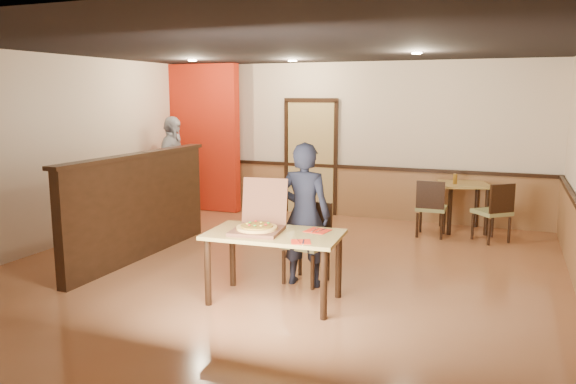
{
  "coord_description": "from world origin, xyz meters",
  "views": [
    {
      "loc": [
        2.65,
        -6.43,
        2.22
      ],
      "look_at": [
        0.11,
        0.0,
        1.02
      ],
      "focal_mm": 35.0,
      "sensor_mm": 36.0,
      "label": 1
    }
  ],
  "objects_px": {
    "main_table": "(274,243)",
    "diner": "(304,215)",
    "side_chair_left": "(431,206)",
    "passerby": "(173,168)",
    "side_table": "(464,194)",
    "condiment": "(455,179)",
    "side_chair_right": "(495,210)",
    "pizza_box": "(258,225)",
    "diner_chair": "(309,239)"
  },
  "relations": [
    {
      "from": "pizza_box",
      "to": "condiment",
      "type": "distance_m",
      "value": 4.32
    },
    {
      "from": "passerby",
      "to": "condiment",
      "type": "bearing_deg",
      "value": -92.51
    },
    {
      "from": "condiment",
      "to": "side_table",
      "type": "bearing_deg",
      "value": 44.49
    },
    {
      "from": "diner",
      "to": "side_chair_left",
      "type": "bearing_deg",
      "value": -112.93
    },
    {
      "from": "side_chair_left",
      "to": "side_table",
      "type": "height_order",
      "value": "side_chair_left"
    },
    {
      "from": "main_table",
      "to": "pizza_box",
      "type": "height_order",
      "value": "pizza_box"
    },
    {
      "from": "diner",
      "to": "condiment",
      "type": "distance_m",
      "value": 3.61
    },
    {
      "from": "side_chair_right",
      "to": "pizza_box",
      "type": "height_order",
      "value": "pizza_box"
    },
    {
      "from": "side_chair_right",
      "to": "condiment",
      "type": "relative_size",
      "value": 5.57
    },
    {
      "from": "side_chair_right",
      "to": "pizza_box",
      "type": "distance_m",
      "value": 4.23
    },
    {
      "from": "side_chair_left",
      "to": "pizza_box",
      "type": "distance_m",
      "value": 3.78
    },
    {
      "from": "side_table",
      "to": "condiment",
      "type": "height_order",
      "value": "condiment"
    },
    {
      "from": "side_chair_left",
      "to": "diner",
      "type": "xyz_separation_m",
      "value": [
        -1.08,
        -2.86,
        0.35
      ]
    },
    {
      "from": "main_table",
      "to": "condiment",
      "type": "relative_size",
      "value": 8.97
    },
    {
      "from": "diner",
      "to": "diner_chair",
      "type": "bearing_deg",
      "value": -94.8
    },
    {
      "from": "main_table",
      "to": "pizza_box",
      "type": "distance_m",
      "value": 0.26
    },
    {
      "from": "pizza_box",
      "to": "diner_chair",
      "type": "bearing_deg",
      "value": 61.99
    },
    {
      "from": "side_table",
      "to": "side_chair_right",
      "type": "bearing_deg",
      "value": -50.51
    },
    {
      "from": "main_table",
      "to": "diner",
      "type": "height_order",
      "value": "diner"
    },
    {
      "from": "side_chair_right",
      "to": "condiment",
      "type": "distance_m",
      "value": 0.87
    },
    {
      "from": "side_table",
      "to": "passerby",
      "type": "xyz_separation_m",
      "value": [
        -4.97,
        -0.94,
        0.31
      ]
    },
    {
      "from": "diner_chair",
      "to": "side_table",
      "type": "height_order",
      "value": "diner_chair"
    },
    {
      "from": "main_table",
      "to": "passerby",
      "type": "xyz_separation_m",
      "value": [
        -3.33,
        3.17,
        0.27
      ]
    },
    {
      "from": "diner_chair",
      "to": "side_chair_left",
      "type": "xyz_separation_m",
      "value": [
        1.07,
        2.71,
        -0.02
      ]
    },
    {
      "from": "main_table",
      "to": "diner_chair",
      "type": "height_order",
      "value": "diner_chair"
    },
    {
      "from": "main_table",
      "to": "side_chair_left",
      "type": "distance_m",
      "value": 3.7
    },
    {
      "from": "side_chair_right",
      "to": "diner",
      "type": "xyz_separation_m",
      "value": [
        -2.03,
        -2.87,
        0.34
      ]
    },
    {
      "from": "side_chair_right",
      "to": "pizza_box",
      "type": "bearing_deg",
      "value": 14.99
    },
    {
      "from": "passerby",
      "to": "condiment",
      "type": "xyz_separation_m",
      "value": [
        4.82,
        0.8,
        -0.05
      ]
    },
    {
      "from": "side_chair_left",
      "to": "side_chair_right",
      "type": "relative_size",
      "value": 0.99
    },
    {
      "from": "side_chair_left",
      "to": "passerby",
      "type": "distance_m",
      "value": 4.55
    },
    {
      "from": "main_table",
      "to": "diner_chair",
      "type": "bearing_deg",
      "value": 77.99
    },
    {
      "from": "side_chair_right",
      "to": "condiment",
      "type": "height_order",
      "value": "condiment"
    },
    {
      "from": "main_table",
      "to": "diner",
      "type": "relative_size",
      "value": 0.88
    },
    {
      "from": "side_chair_right",
      "to": "side_table",
      "type": "relative_size",
      "value": 0.98
    },
    {
      "from": "pizza_box",
      "to": "side_chair_left",
      "type": "bearing_deg",
      "value": 61.24
    },
    {
      "from": "pizza_box",
      "to": "side_table",
      "type": "bearing_deg",
      "value": 58.79
    },
    {
      "from": "passerby",
      "to": "diner",
      "type": "bearing_deg",
      "value": -138.3
    },
    {
      "from": "diner_chair",
      "to": "diner",
      "type": "bearing_deg",
      "value": -82.96
    },
    {
      "from": "diner_chair",
      "to": "side_chair_right",
      "type": "bearing_deg",
      "value": 63.1
    },
    {
      "from": "main_table",
      "to": "side_table",
      "type": "xyz_separation_m",
      "value": [
        1.64,
        4.12,
        -0.04
      ]
    },
    {
      "from": "side_chair_left",
      "to": "condiment",
      "type": "relative_size",
      "value": 5.52
    },
    {
      "from": "side_table",
      "to": "condiment",
      "type": "xyz_separation_m",
      "value": [
        -0.15,
        -0.14,
        0.26
      ]
    },
    {
      "from": "diner_chair",
      "to": "diner",
      "type": "xyz_separation_m",
      "value": [
        -0.01,
        -0.15,
        0.33
      ]
    },
    {
      "from": "side_chair_left",
      "to": "passerby",
      "type": "relative_size",
      "value": 0.49
    },
    {
      "from": "side_chair_left",
      "to": "main_table",
      "type": "bearing_deg",
      "value": 70.73
    },
    {
      "from": "side_chair_right",
      "to": "passerby",
      "type": "relative_size",
      "value": 0.5
    },
    {
      "from": "passerby",
      "to": "side_table",
      "type": "bearing_deg",
      "value": -91.17
    },
    {
      "from": "main_table",
      "to": "side_table",
      "type": "distance_m",
      "value": 4.43
    },
    {
      "from": "condiment",
      "to": "pizza_box",
      "type": "bearing_deg",
      "value": -112.86
    }
  ]
}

